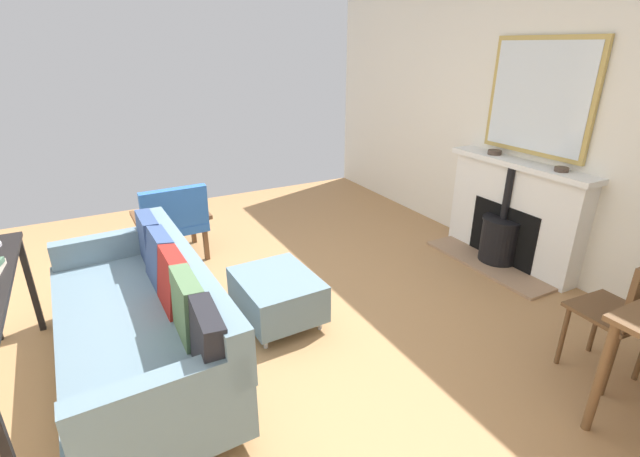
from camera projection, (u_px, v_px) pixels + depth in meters
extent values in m
cube|color=#A87A4C|center=(234.00, 325.00, 3.44)|extent=(5.82, 6.23, 0.01)
cube|color=silver|center=(524.00, 112.00, 4.16)|extent=(0.12, 6.23, 2.83)
cube|color=#9E7A5B|center=(485.00, 264.00, 4.35)|extent=(0.35, 1.32, 0.03)
cube|color=white|center=(513.00, 215.00, 4.29)|extent=(0.21, 1.39, 0.96)
cube|color=black|center=(504.00, 233.00, 4.32)|extent=(0.06, 0.75, 0.55)
cylinder|color=black|center=(500.00, 240.00, 4.33)|extent=(0.36, 0.36, 0.42)
cylinder|color=black|center=(503.00, 219.00, 4.25)|extent=(0.38, 0.38, 0.02)
cylinder|color=black|center=(508.00, 194.00, 4.15)|extent=(0.07, 0.07, 0.49)
cube|color=white|center=(520.00, 164.00, 4.09)|extent=(0.26, 1.47, 0.05)
cube|color=tan|center=(539.00, 97.00, 3.91)|extent=(0.04, 1.04, 1.00)
cube|color=silver|center=(538.00, 97.00, 3.90)|extent=(0.01, 0.96, 0.92)
cylinder|color=#47382D|center=(495.00, 152.00, 4.33)|extent=(0.13, 0.13, 0.04)
torus|color=#47382D|center=(495.00, 151.00, 4.32)|extent=(0.13, 0.13, 0.01)
cylinder|color=#47382D|center=(561.00, 169.00, 3.75)|extent=(0.11, 0.11, 0.04)
torus|color=#47382D|center=(562.00, 168.00, 3.74)|extent=(0.12, 0.12, 0.01)
cylinder|color=#B2B2B7|center=(74.00, 316.00, 3.45)|extent=(0.04, 0.04, 0.10)
cylinder|color=#B2B2B7|center=(165.00, 293.00, 3.77)|extent=(0.04, 0.04, 0.10)
cylinder|color=#B2B2B7|center=(235.00, 431.00, 2.43)|extent=(0.04, 0.04, 0.10)
cube|color=slate|center=(135.00, 336.00, 2.86)|extent=(0.93, 2.01, 0.33)
cube|color=slate|center=(187.00, 276.00, 2.90)|extent=(0.22, 1.98, 0.33)
cube|color=slate|center=(109.00, 246.00, 3.50)|extent=(0.82, 0.15, 0.20)
cube|color=slate|center=(162.00, 394.00, 2.02)|extent=(0.82, 0.15, 0.20)
cube|color=#334775|center=(149.00, 240.00, 3.43)|extent=(0.13, 0.39, 0.39)
cube|color=#334775|center=(159.00, 258.00, 3.14)|extent=(0.18, 0.38, 0.39)
cube|color=maroon|center=(172.00, 282.00, 2.83)|extent=(0.17, 0.38, 0.39)
cube|color=#4C6B47|center=(187.00, 308.00, 2.55)|extent=(0.14, 0.38, 0.39)
cube|color=black|center=(208.00, 344.00, 2.25)|extent=(0.15, 0.38, 0.39)
cylinder|color=#B2B2B7|center=(239.00, 306.00, 3.59)|extent=(0.03, 0.03, 0.09)
cylinder|color=#B2B2B7|center=(266.00, 343.00, 3.16)|extent=(0.03, 0.03, 0.09)
cylinder|color=#B2B2B7|center=(288.00, 292.00, 3.80)|extent=(0.03, 0.03, 0.09)
cylinder|color=#B2B2B7|center=(320.00, 324.00, 3.36)|extent=(0.03, 0.03, 0.09)
cube|color=slate|center=(277.00, 294.00, 3.40)|extent=(0.58, 0.70, 0.29)
cube|color=brown|center=(193.00, 228.00, 4.80)|extent=(0.05, 0.05, 0.33)
cube|color=brown|center=(143.00, 238.00, 4.56)|extent=(0.05, 0.05, 0.33)
cube|color=brown|center=(206.00, 244.00, 4.42)|extent=(0.05, 0.05, 0.33)
cube|color=brown|center=(153.00, 255.00, 4.18)|extent=(0.05, 0.05, 0.33)
cube|color=#2D60B2|center=(172.00, 224.00, 4.42)|extent=(0.62, 0.58, 0.08)
cube|color=#2D60B2|center=(175.00, 209.00, 4.13)|extent=(0.60, 0.13, 0.39)
cube|color=brown|center=(203.00, 209.00, 4.53)|extent=(0.06, 0.53, 0.04)
cube|color=brown|center=(136.00, 221.00, 4.24)|extent=(0.06, 0.53, 0.04)
cube|color=black|center=(31.00, 286.00, 3.23)|extent=(0.04, 0.04, 0.76)
cube|color=black|center=(9.00, 457.00, 1.89)|extent=(0.04, 0.04, 0.76)
cylinder|color=brown|center=(600.00, 378.00, 2.37)|extent=(0.05, 0.05, 0.71)
cylinder|color=brown|center=(596.00, 324.00, 3.06)|extent=(0.03, 0.03, 0.45)
cylinder|color=brown|center=(563.00, 335.00, 2.94)|extent=(0.03, 0.03, 0.45)
cylinder|color=brown|center=(610.00, 365.00, 2.67)|extent=(0.03, 0.03, 0.45)
cube|color=brown|center=(611.00, 312.00, 2.77)|extent=(0.42, 0.42, 0.02)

